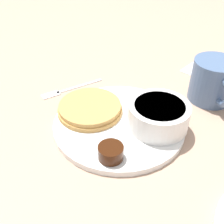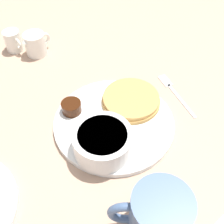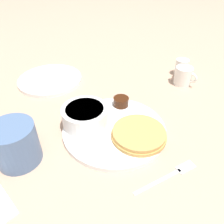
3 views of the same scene
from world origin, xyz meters
TOP-DOWN VIEW (x-y plane):
  - ground_plane at (0.00, 0.00)m, footprint 4.00×4.00m
  - plate at (0.00, 0.00)m, footprint 0.25×0.25m
  - pancake_stack at (0.06, 0.01)m, footprint 0.13×0.13m
  - bowl at (-0.07, -0.03)m, footprint 0.11×0.11m
  - syrup_cup at (-0.04, 0.09)m, footprint 0.04×0.04m
  - butter_ramekin at (-0.09, -0.03)m, footprint 0.05×0.05m
  - coffee_mug at (-0.11, -0.20)m, footprint 0.11×0.11m
  - fork at (0.17, -0.03)m, footprint 0.07×0.14m
  - napkin at (-0.06, -0.30)m, footprint 0.12×0.09m

SIDE VIEW (x-z plane):
  - ground_plane at x=0.00m, z-range 0.00..0.00m
  - fork at x=0.17m, z-range 0.00..0.00m
  - napkin at x=-0.06m, z-range 0.00..0.00m
  - plate at x=0.00m, z-range 0.00..0.01m
  - pancake_stack at x=0.06m, z-range 0.01..0.03m
  - syrup_cup at x=-0.04m, z-range 0.01..0.04m
  - butter_ramekin at x=-0.09m, z-range 0.01..0.05m
  - bowl at x=-0.07m, z-range 0.01..0.06m
  - coffee_mug at x=-0.11m, z-range 0.00..0.09m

